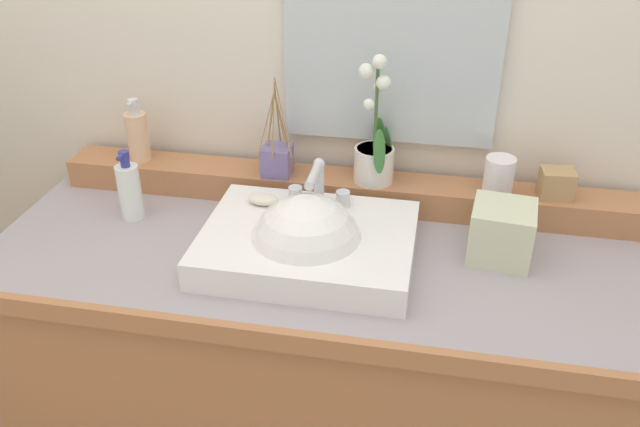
% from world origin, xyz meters
% --- Properties ---
extents(vanity_cabinet, '(1.51, 0.59, 0.83)m').
position_xyz_m(vanity_cabinet, '(0.00, -0.00, 0.41)').
color(vanity_cabinet, '#AF7147').
rests_on(vanity_cabinet, ground).
extents(back_ledge, '(1.42, 0.11, 0.07)m').
position_xyz_m(back_ledge, '(0.00, 0.22, 0.86)').
color(back_ledge, '#AF7147').
rests_on(back_ledge, vanity_cabinet).
extents(sink_basin, '(0.45, 0.35, 0.27)m').
position_xyz_m(sink_basin, '(-0.04, -0.04, 0.85)').
color(sink_basin, white).
rests_on(sink_basin, vanity_cabinet).
extents(soap_bar, '(0.07, 0.04, 0.02)m').
position_xyz_m(soap_bar, '(-0.16, 0.06, 0.90)').
color(soap_bar, silver).
rests_on(soap_bar, sink_basin).
extents(potted_plant, '(0.10, 0.13, 0.32)m').
position_xyz_m(potted_plant, '(0.07, 0.22, 0.97)').
color(potted_plant, silver).
rests_on(potted_plant, back_ledge).
extents(soap_dispenser, '(0.06, 0.06, 0.16)m').
position_xyz_m(soap_dispenser, '(-0.53, 0.22, 0.96)').
color(soap_dispenser, '#E4B790').
rests_on(soap_dispenser, back_ledge).
extents(tumbler_cup, '(0.07, 0.07, 0.09)m').
position_xyz_m(tumbler_cup, '(0.36, 0.21, 0.94)').
color(tumbler_cup, white).
rests_on(tumbler_cup, back_ledge).
extents(reed_diffuser, '(0.08, 0.11, 0.25)m').
position_xyz_m(reed_diffuser, '(-0.16, 0.21, 0.93)').
color(reed_diffuser, slate).
rests_on(reed_diffuser, back_ledge).
extents(trinket_box, '(0.08, 0.07, 0.07)m').
position_xyz_m(trinket_box, '(0.49, 0.22, 0.93)').
color(trinket_box, tan).
rests_on(trinket_box, back_ledge).
extents(lotion_bottle, '(0.05, 0.06, 0.17)m').
position_xyz_m(lotion_bottle, '(-0.48, 0.06, 0.89)').
color(lotion_bottle, white).
rests_on(lotion_bottle, vanity_cabinet).
extents(tissue_box, '(0.14, 0.14, 0.12)m').
position_xyz_m(tissue_box, '(0.37, 0.05, 0.88)').
color(tissue_box, beige).
rests_on(tissue_box, vanity_cabinet).
extents(mirror, '(0.50, 0.02, 0.57)m').
position_xyz_m(mirror, '(0.09, 0.29, 1.26)').
color(mirror, silver).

